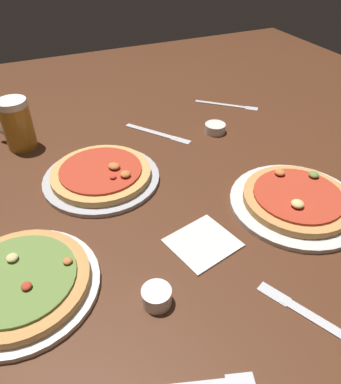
# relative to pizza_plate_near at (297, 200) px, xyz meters

# --- Properties ---
(ground_plane) EXTENTS (2.40, 2.40, 0.03)m
(ground_plane) POSITION_rel_pizza_plate_near_xyz_m (-0.26, 0.15, -0.03)
(ground_plane) COLOR #4C2816
(pizza_plate_near) EXTENTS (0.32, 0.32, 0.05)m
(pizza_plate_near) POSITION_rel_pizza_plate_near_xyz_m (0.00, 0.00, 0.00)
(pizza_plate_near) COLOR silver
(pizza_plate_near) RESTS_ON ground_plane
(pizza_plate_far) EXTENTS (0.30, 0.30, 0.05)m
(pizza_plate_far) POSITION_rel_pizza_plate_near_xyz_m (-0.40, 0.29, 0.00)
(pizza_plate_far) COLOR #B2B2B7
(pizza_plate_far) RESTS_ON ground_plane
(pizza_plate_side) EXTENTS (0.29, 0.29, 0.05)m
(pizza_plate_side) POSITION_rel_pizza_plate_near_xyz_m (-0.63, 0.02, 0.00)
(pizza_plate_side) COLOR silver
(pizza_plate_side) RESTS_ON ground_plane
(beer_mug_dark) EXTENTS (0.11, 0.12, 0.15)m
(beer_mug_dark) POSITION_rel_pizza_plate_near_xyz_m (-0.57, 0.56, 0.06)
(beer_mug_dark) COLOR #B27A23
(beer_mug_dark) RESTS_ON ground_plane
(ramekin_sauce) EXTENTS (0.06, 0.06, 0.03)m
(ramekin_sauce) POSITION_rel_pizza_plate_near_xyz_m (0.00, 0.40, -0.00)
(ramekin_sauce) COLOR silver
(ramekin_sauce) RESTS_ON ground_plane
(ramekin_butter) EXTENTS (0.06, 0.06, 0.03)m
(ramekin_butter) POSITION_rel_pizza_plate_near_xyz_m (-0.41, -0.12, 0.00)
(ramekin_butter) COLOR white
(ramekin_butter) RESTS_ON ground_plane
(napkin_folded) EXTENTS (0.16, 0.15, 0.01)m
(napkin_folded) POSITION_rel_pizza_plate_near_xyz_m (-0.27, -0.02, -0.01)
(napkin_folded) COLOR silver
(napkin_folded) RESTS_ON ground_plane
(fork_left) EXTENTS (0.18, 0.17, 0.01)m
(fork_left) POSITION_rel_pizza_plate_near_xyz_m (0.14, 0.55, -0.01)
(fork_left) COLOR silver
(fork_left) RESTS_ON ground_plane
(knife_right) EXTENTS (0.11, 0.20, 0.01)m
(knife_right) POSITION_rel_pizza_plate_near_xyz_m (-0.17, -0.26, -0.01)
(knife_right) COLOR silver
(knife_right) RESTS_ON ground_plane
(knife_spare) EXTENTS (0.15, 0.20, 0.01)m
(knife_spare) POSITION_rel_pizza_plate_near_xyz_m (-0.17, 0.46, -0.01)
(knife_spare) COLOR silver
(knife_spare) RESTS_ON ground_plane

